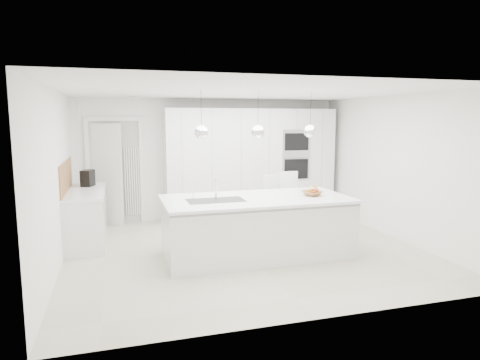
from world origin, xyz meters
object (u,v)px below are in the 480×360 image
object	(u,v)px
bar_stool_right	(291,204)
bar_stool_left	(274,207)
fruit_bowl	(312,193)
espresso_machine	(88,178)
island_base	(257,228)

from	to	relation	value
bar_stool_right	bar_stool_left	bearing A→B (deg)	-164.38
fruit_bowl	bar_stool_right	xyz separation A→B (m)	(0.07, 1.00, -0.37)
espresso_machine	bar_stool_right	distance (m)	3.67
fruit_bowl	espresso_machine	size ratio (longest dim) A/B	1.03
espresso_machine	bar_stool_left	bearing A→B (deg)	-0.32
bar_stool_right	fruit_bowl	bearing A→B (deg)	-93.21
espresso_machine	bar_stool_left	world-z (taller)	espresso_machine
bar_stool_left	fruit_bowl	bearing A→B (deg)	-96.09
fruit_bowl	bar_stool_right	size ratio (longest dim) A/B	0.26
espresso_machine	bar_stool_left	distance (m)	3.36
island_base	fruit_bowl	xyz separation A→B (m)	(0.89, -0.04, 0.51)
bar_stool_left	bar_stool_right	bearing A→B (deg)	-9.29
fruit_bowl	island_base	bearing A→B (deg)	177.61
bar_stool_left	island_base	bearing A→B (deg)	-148.52
fruit_bowl	espresso_machine	xyz separation A→B (m)	(-3.42, 2.01, 0.11)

